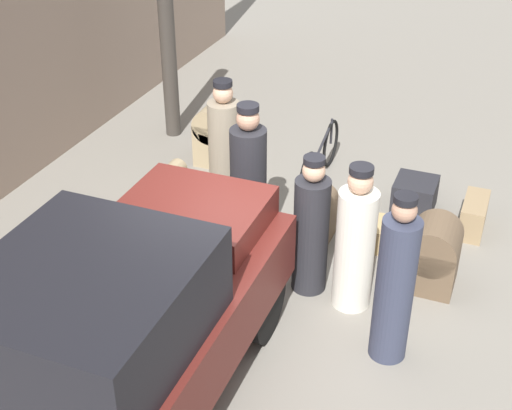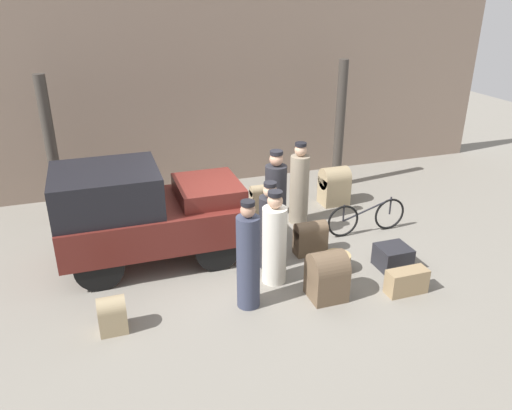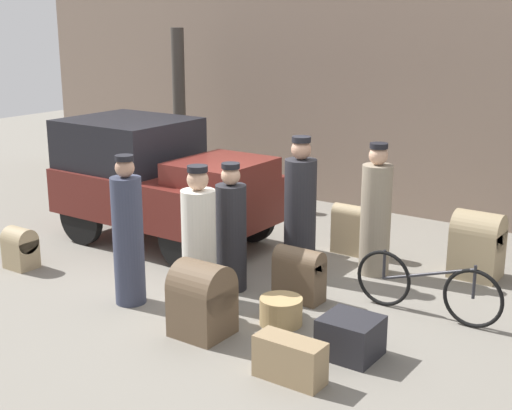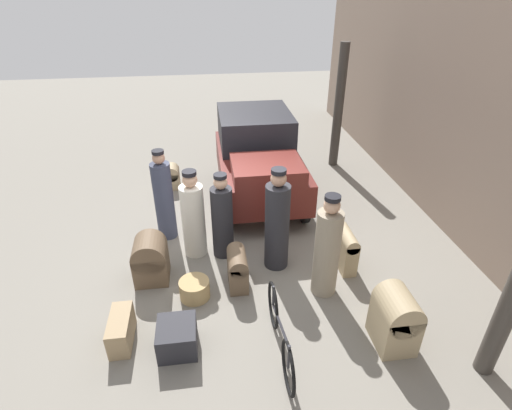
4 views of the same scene
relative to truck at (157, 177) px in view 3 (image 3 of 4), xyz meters
name	(u,v)px [view 3 (image 3 of 4)]	position (x,y,z in m)	size (l,w,h in m)	color
ground_plane	(235,275)	(1.83, -0.53, -0.99)	(30.00, 30.00, 0.00)	gray
station_building_facade	(377,81)	(1.83, 3.55, 1.26)	(16.00, 0.15, 4.50)	gray
canopy_pillar_left	(179,114)	(-1.51, 2.26, 0.56)	(0.23, 0.23, 3.11)	#38332D
truck	(157,177)	(0.00, 0.00, 0.00)	(3.24, 1.72, 1.82)	black
bicycle	(427,287)	(4.40, -0.33, -0.64)	(1.75, 0.04, 0.72)	black
wicker_basket	(281,311)	(3.16, -1.46, -0.84)	(0.48, 0.48, 0.31)	tan
porter_lifting_near_truck	(128,236)	(1.35, -1.98, -0.17)	(0.36, 0.36, 1.80)	#33384C
conductor_in_dark_uniform	(231,233)	(2.08, -0.93, -0.26)	(0.38, 0.38, 1.61)	#232328
porter_with_bicycle	(199,240)	(1.98, -1.44, -0.24)	(0.41, 0.41, 1.66)	silver
porter_standing_middle	(300,213)	(2.52, -0.04, -0.14)	(0.42, 0.42, 1.86)	#232328
porter_carrying_trunk	(376,215)	(3.29, 0.60, -0.19)	(0.40, 0.40, 1.76)	gray
suitcase_black_upright	(351,337)	(4.15, -1.70, -0.79)	(0.56, 0.53, 0.41)	#232328
trunk_barrel_dark	(355,229)	(2.73, 1.14, -0.61)	(0.67, 0.24, 0.72)	#9E8966
suitcase_tan_flat	(299,273)	(2.96, -0.76, -0.65)	(0.60, 0.30, 0.66)	brown
suitcase_small_leather	(20,247)	(-0.73, -1.97, -0.70)	(0.40, 0.33, 0.57)	#9E8966
trunk_umber_medium	(290,360)	(3.92, -2.47, -0.78)	(0.68, 0.28, 0.42)	#937A56
trunk_wicker_pale	(477,243)	(4.45, 1.24, -0.54)	(0.62, 0.50, 0.89)	#9E8966
trunk_large_brown	(202,299)	(2.61, -2.17, -0.59)	(0.57, 0.55, 0.82)	brown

